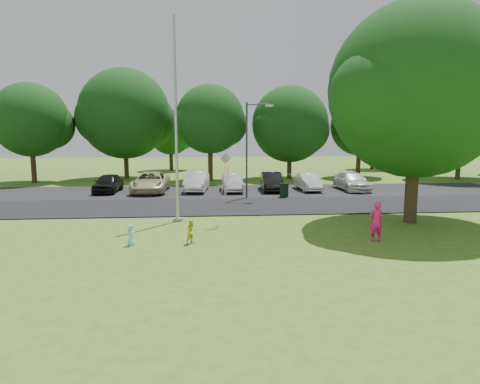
{
  "coord_description": "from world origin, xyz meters",
  "views": [
    {
      "loc": [
        -2.12,
        -16.42,
        4.51
      ],
      "look_at": [
        -0.42,
        4.0,
        1.6
      ],
      "focal_mm": 32.0,
      "sensor_mm": 36.0,
      "label": 1
    }
  ],
  "objects": [
    {
      "name": "ground",
      "position": [
        0.0,
        0.0,
        0.0
      ],
      "size": [
        120.0,
        120.0,
        0.0
      ],
      "primitive_type": "plane",
      "color": "#456D1C",
      "rests_on": "ground"
    },
    {
      "name": "trash_can",
      "position": [
        3.28,
        12.11,
        0.5
      ],
      "size": [
        0.62,
        0.62,
        0.99
      ],
      "rotation": [
        0.0,
        0.0,
        -0.22
      ],
      "color": "black",
      "rests_on": "ground"
    },
    {
      "name": "tree_row",
      "position": [
        1.59,
        24.23,
        5.71
      ],
      "size": [
        64.35,
        11.94,
        10.88
      ],
      "color": "#332316",
      "rests_on": "ground"
    },
    {
      "name": "flagpole",
      "position": [
        -3.5,
        5.0,
        4.17
      ],
      "size": [
        0.5,
        0.5,
        10.0
      ],
      "color": "#B7BABF",
      "rests_on": "ground"
    },
    {
      "name": "big_tree",
      "position": [
        7.98,
        3.66,
        6.28
      ],
      "size": [
        9.13,
        8.43,
        10.7
      ],
      "rotation": [
        0.0,
        0.0,
        0.02
      ],
      "color": "#332316",
      "rests_on": "ground"
    },
    {
      "name": "street_lamp",
      "position": [
        0.93,
        11.95,
        3.85
      ],
      "size": [
        1.75,
        0.71,
        6.41
      ],
      "rotation": [
        0.0,
        0.0,
        -0.31
      ],
      "color": "#3F3F44",
      "rests_on": "ground"
    },
    {
      "name": "horizon_trees",
      "position": [
        4.06,
        33.88,
        4.3
      ],
      "size": [
        77.46,
        7.2,
        7.02
      ],
      "color": "#332316",
      "rests_on": "ground"
    },
    {
      "name": "parking_strip",
      "position": [
        0.0,
        15.5,
        0.03
      ],
      "size": [
        42.0,
        7.0,
        0.06
      ],
      "primitive_type": "cube",
      "color": "black",
      "rests_on": "ground"
    },
    {
      "name": "parked_cars",
      "position": [
        -0.84,
        15.4,
        0.75
      ],
      "size": [
        20.22,
        5.36,
        1.48
      ],
      "color": "black",
      "rests_on": "ground"
    },
    {
      "name": "child_blue",
      "position": [
        -5.09,
        0.45,
        0.42
      ],
      "size": [
        0.36,
        0.46,
        0.84
      ],
      "primitive_type": "imported",
      "rotation": [
        0.0,
        0.0,
        1.34
      ],
      "color": "#9EE2F3",
      "rests_on": "ground"
    },
    {
      "name": "kite",
      "position": [
        -0.94,
        3.83,
        2.77
      ],
      "size": [
        6.28,
        3.9,
        2.42
      ],
      "rotation": [
        0.0,
        0.0,
        0.37
      ],
      "color": "pink",
      "rests_on": "ground"
    },
    {
      "name": "park_road",
      "position": [
        0.0,
        9.0,
        0.03
      ],
      "size": [
        60.0,
        6.0,
        0.06
      ],
      "primitive_type": "cube",
      "color": "black",
      "rests_on": "ground"
    },
    {
      "name": "child_yellow",
      "position": [
        -2.67,
        0.51,
        0.5
      ],
      "size": [
        0.61,
        0.59,
        0.99
      ],
      "primitive_type": "imported",
      "rotation": [
        0.0,
        0.0,
        0.67
      ],
      "color": "yellow",
      "rests_on": "ground"
    },
    {
      "name": "woman",
      "position": [
        4.89,
        0.3,
        0.83
      ],
      "size": [
        0.63,
        0.43,
        1.67
      ],
      "primitive_type": "imported",
      "rotation": [
        0.0,
        0.0,
        3.19
      ],
      "color": "#FF2180",
      "rests_on": "ground"
    }
  ]
}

